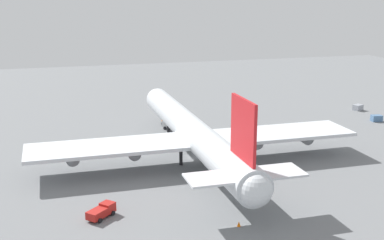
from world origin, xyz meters
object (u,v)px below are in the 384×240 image
(cargo_container_fore, at_px, (358,107))
(safety_cone_nose, at_px, (162,120))
(pushback_tractor, at_px, (171,125))
(fuel_truck, at_px, (102,211))
(safety_cone_tail, at_px, (239,224))
(cargo_airplane, at_px, (193,132))
(cargo_container_aft, at_px, (377,118))

(cargo_container_fore, relative_size, safety_cone_nose, 4.49)
(pushback_tractor, bearing_deg, fuel_truck, 154.40)
(safety_cone_tail, bearing_deg, fuel_truck, 65.37)
(fuel_truck, height_order, safety_cone_nose, fuel_truck)
(cargo_container_fore, distance_m, safety_cone_nose, 59.73)
(cargo_airplane, bearing_deg, fuel_truck, 137.06)
(safety_cone_nose, bearing_deg, fuel_truck, 158.15)
(cargo_container_fore, bearing_deg, pushback_tractor, 95.13)
(safety_cone_nose, bearing_deg, pushback_tractor, -178.72)
(safety_cone_tail, bearing_deg, cargo_container_aft, -50.44)
(cargo_airplane, distance_m, cargo_container_fore, 67.91)
(cargo_airplane, relative_size, safety_cone_nose, 101.19)
(cargo_airplane, relative_size, fuel_truck, 14.41)
(cargo_container_fore, distance_m, safety_cone_tail, 88.70)
(cargo_container_fore, bearing_deg, safety_cone_nose, 86.57)
(fuel_truck, xyz_separation_m, pushback_tractor, (48.24, -23.11, 0.09))
(pushback_tractor, relative_size, cargo_container_aft, 1.54)
(cargo_airplane, height_order, safety_cone_tail, cargo_airplane)
(safety_cone_tail, bearing_deg, pushback_tractor, -3.41)
(cargo_container_aft, bearing_deg, safety_cone_nose, 73.61)
(safety_cone_tail, bearing_deg, cargo_airplane, -3.80)
(fuel_truck, distance_m, cargo_container_fore, 98.40)
(fuel_truck, distance_m, safety_cone_tail, 21.69)
(cargo_airplane, bearing_deg, safety_cone_nose, -1.79)
(pushback_tractor, distance_m, safety_cone_nose, 8.95)
(fuel_truck, xyz_separation_m, cargo_container_fore, (53.58, -82.54, -0.19))
(safety_cone_nose, bearing_deg, cargo_container_fore, -93.43)
(fuel_truck, relative_size, safety_cone_nose, 7.02)
(pushback_tractor, bearing_deg, safety_cone_tail, 176.59)
(cargo_container_aft, height_order, safety_cone_nose, cargo_container_aft)
(safety_cone_nose, xyz_separation_m, safety_cone_tail, (-66.19, 3.21, 0.04))
(fuel_truck, height_order, cargo_container_aft, fuel_truck)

